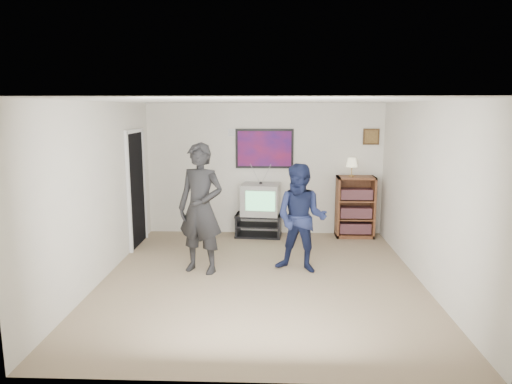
# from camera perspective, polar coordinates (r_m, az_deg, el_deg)

# --- Properties ---
(room_shell) EXTENTS (4.51, 5.00, 2.51)m
(room_shell) POSITION_cam_1_polar(r_m,az_deg,el_deg) (6.63, 0.71, 0.39)
(room_shell) COLOR #866C55
(room_shell) RESTS_ON ground
(media_stand) EXTENTS (0.90, 0.55, 0.43)m
(media_stand) POSITION_cam_1_polar(r_m,az_deg,el_deg) (8.69, 0.32, -4.17)
(media_stand) COLOR black
(media_stand) RESTS_ON room_shell
(crt_television) EXTENTS (0.75, 0.66, 0.58)m
(crt_television) POSITION_cam_1_polar(r_m,az_deg,el_deg) (8.58, 0.59, -0.89)
(crt_television) COLOR #989893
(crt_television) RESTS_ON media_stand
(bookshelf) EXTENTS (0.70, 0.40, 1.15)m
(bookshelf) POSITION_cam_1_polar(r_m,az_deg,el_deg) (8.79, 12.28, -1.82)
(bookshelf) COLOR #542B19
(bookshelf) RESTS_ON room_shell
(table_lamp) EXTENTS (0.21, 0.21, 0.34)m
(table_lamp) POSITION_cam_1_polar(r_m,az_deg,el_deg) (8.69, 11.87, 3.07)
(table_lamp) COLOR beige
(table_lamp) RESTS_ON bookshelf
(person_tall) EXTENTS (0.81, 0.66, 1.92)m
(person_tall) POSITION_cam_1_polar(r_m,az_deg,el_deg) (6.72, -6.93, -2.06)
(person_tall) COLOR black
(person_tall) RESTS_ON room_shell
(person_short) EXTENTS (0.93, 0.82, 1.61)m
(person_short) POSITION_cam_1_polar(r_m,az_deg,el_deg) (6.75, 5.65, -3.31)
(person_short) COLOR #171E40
(person_short) RESTS_ON room_shell
(controller_left) EXTENTS (0.07, 0.13, 0.04)m
(controller_left) POSITION_cam_1_polar(r_m,az_deg,el_deg) (6.90, -6.53, 0.42)
(controller_left) COLOR white
(controller_left) RESTS_ON person_tall
(controller_right) EXTENTS (0.09, 0.13, 0.04)m
(controller_right) POSITION_cam_1_polar(r_m,az_deg,el_deg) (6.88, 5.12, -0.78)
(controller_right) COLOR white
(controller_right) RESTS_ON person_short
(poster) EXTENTS (1.10, 0.03, 0.75)m
(poster) POSITION_cam_1_polar(r_m,az_deg,el_deg) (8.69, 1.07, 5.44)
(poster) COLOR black
(poster) RESTS_ON room_shell
(air_vent) EXTENTS (0.28, 0.02, 0.14)m
(air_vent) POSITION_cam_1_polar(r_m,az_deg,el_deg) (8.70, -2.58, 7.42)
(air_vent) COLOR white
(air_vent) RESTS_ON room_shell
(small_picture) EXTENTS (0.30, 0.03, 0.30)m
(small_picture) POSITION_cam_1_polar(r_m,az_deg,el_deg) (8.87, 14.20, 6.72)
(small_picture) COLOR black
(small_picture) RESTS_ON room_shell
(doorway) EXTENTS (0.03, 0.85, 2.00)m
(doorway) POSITION_cam_1_polar(r_m,az_deg,el_deg) (8.26, -14.77, 0.29)
(doorway) COLOR black
(doorway) RESTS_ON room_shell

